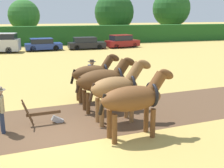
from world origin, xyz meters
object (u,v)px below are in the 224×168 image
draft_horse_lead_left (135,98)px  farmer_beside_team (92,73)px  draft_horse_lead_right (118,87)px  draft_horse_trail_right (93,74)px  plow (47,116)px  farmer_at_plow (1,106)px  draft_horse_trail_left (104,80)px  tree_center (171,8)px  tree_center_left (114,12)px  parked_car_left (43,45)px  parked_car_center_left (86,43)px  tree_left (24,15)px  parked_car_center (122,41)px

draft_horse_lead_left → farmer_beside_team: (0.00, 6.15, -0.34)m
draft_horse_lead_right → draft_horse_trail_right: bearing=90.2°
plow → farmer_at_plow: (-1.60, -0.36, 0.67)m
draft_horse_trail_left → draft_horse_trail_right: size_ratio=1.10×
tree_center → plow: (-24.70, -35.10, -4.82)m
draft_horse_lead_left → tree_center_left: bearing=69.5°
draft_horse_trail_left → parked_car_left: size_ratio=0.67×
draft_horse_trail_right → parked_car_left: bearing=89.1°
draft_horse_trail_left → parked_car_center_left: draft_horse_trail_left is taller
draft_horse_trail_left → draft_horse_trail_right: (-0.09, 1.54, -0.02)m
draft_horse_lead_left → draft_horse_trail_right: size_ratio=1.10×
tree_center → draft_horse_lead_right: (-22.01, -35.71, -3.73)m
draft_horse_lead_left → plow: 3.67m
tree_center_left → draft_horse_lead_right: (-11.25, -35.15, -3.05)m
draft_horse_lead_left → farmer_beside_team: 6.16m
tree_center_left → plow: bearing=-112.0°
draft_horse_trail_right → tree_center: bearing=52.2°
tree_left → draft_horse_trail_right: (2.75, -31.23, -2.64)m
plow → parked_car_center_left: 24.20m
tree_center_left → draft_horse_lead_left: size_ratio=2.70×
tree_left → tree_center_left: size_ratio=0.82×
plow → farmer_beside_team: bearing=51.7°
tree_center → parked_car_center_left: bearing=-146.7°
draft_horse_trail_left → farmer_at_plow: bearing=-166.4°
farmer_beside_team → parked_car_left: 19.41m
tree_center → plow: bearing=-125.1°
parked_car_center_left → parked_car_center: bearing=4.4°
parked_car_left → draft_horse_trail_left: bearing=-90.7°
draft_horse_lead_right → tree_left: bearing=91.3°
tree_left → tree_center_left: tree_center_left is taller
tree_center_left → draft_horse_trail_right: tree_center_left is taller
tree_center → draft_horse_lead_right: bearing=-121.6°
tree_center → draft_horse_lead_left: 43.38m
tree_center → draft_horse_trail_left: bearing=-122.9°
tree_center → parked_car_center: tree_center is taller
tree_left → parked_car_center_left: (6.94, -10.44, -3.29)m
draft_horse_trail_right → farmer_beside_team: (0.29, 1.53, -0.29)m
tree_left → tree_center_left: 14.24m
tree_center → draft_horse_lead_right: size_ratio=3.16×
tree_left → plow: bearing=-89.5°
draft_horse_lead_right → draft_horse_trail_left: draft_horse_lead_right is taller
draft_horse_trail_right → plow: bearing=-138.7°
tree_center_left → parked_car_center_left: bearing=-122.8°
tree_center → draft_horse_lead_right: tree_center is taller
draft_horse_trail_left → farmer_beside_team: draft_horse_trail_left is taller
farmer_at_plow → parked_car_center: 27.23m
tree_center → draft_horse_trail_right: size_ratio=3.25×
draft_horse_trail_right → farmer_at_plow: size_ratio=1.53×
parked_car_left → parked_car_center_left: bearing=-4.6°
draft_horse_lead_right → draft_horse_trail_left: bearing=90.4°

